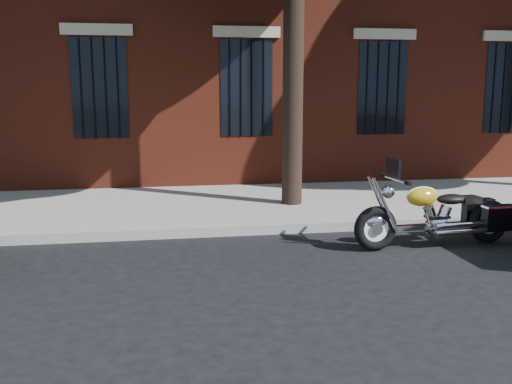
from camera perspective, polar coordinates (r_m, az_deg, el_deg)
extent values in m
plane|color=black|center=(7.54, 4.79, -6.69)|extent=(120.00, 120.00, 0.00)
cube|color=gray|center=(8.81, 2.61, -3.64)|extent=(40.00, 0.16, 0.15)
cube|color=gray|center=(10.61, 0.51, -1.23)|extent=(40.00, 3.60, 0.15)
cube|color=black|center=(12.22, -0.99, 10.32)|extent=(1.10, 0.14, 2.00)
cube|color=#B2A893|center=(12.25, -0.98, 15.71)|extent=(1.40, 0.20, 0.22)
cylinder|color=black|center=(12.15, -0.93, 10.32)|extent=(0.04, 0.04, 2.00)
cylinder|color=black|center=(10.15, 3.73, 11.99)|extent=(0.36, 0.36, 5.00)
torus|color=black|center=(7.96, 11.86, -3.58)|extent=(0.63, 0.19, 0.63)
torus|color=black|center=(8.86, 22.27, -2.72)|extent=(0.63, 0.19, 0.63)
cylinder|color=white|center=(7.96, 11.86, -3.58)|extent=(0.47, 0.09, 0.47)
cylinder|color=white|center=(8.86, 22.27, -2.72)|extent=(0.47, 0.09, 0.47)
ellipsoid|color=white|center=(7.94, 11.88, -2.93)|extent=(0.34, 0.14, 0.18)
ellipsoid|color=yellow|center=(8.84, 22.31, -2.02)|extent=(0.34, 0.16, 0.18)
cube|color=white|center=(8.38, 17.34, -3.27)|extent=(1.40, 0.20, 0.07)
cylinder|color=white|center=(8.41, 17.60, -3.37)|extent=(0.31, 0.19, 0.30)
cylinder|color=white|center=(8.52, 20.88, -3.32)|extent=(1.17, 0.17, 0.08)
ellipsoid|color=yellow|center=(8.19, 16.27, -0.45)|extent=(0.48, 0.30, 0.27)
ellipsoid|color=black|center=(8.44, 18.99, -0.67)|extent=(0.47, 0.30, 0.14)
cube|color=black|center=(9.02, 21.27, -1.78)|extent=(0.46, 0.18, 0.35)
cube|color=black|center=(8.64, 23.10, -2.41)|extent=(0.46, 0.18, 0.35)
cylinder|color=white|center=(7.95, 13.74, 1.26)|extent=(0.09, 0.73, 0.03)
sphere|color=white|center=(7.93, 13.09, 0.04)|extent=(0.20, 0.20, 0.19)
cube|color=black|center=(7.91, 13.54, 2.32)|extent=(0.07, 0.37, 0.26)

